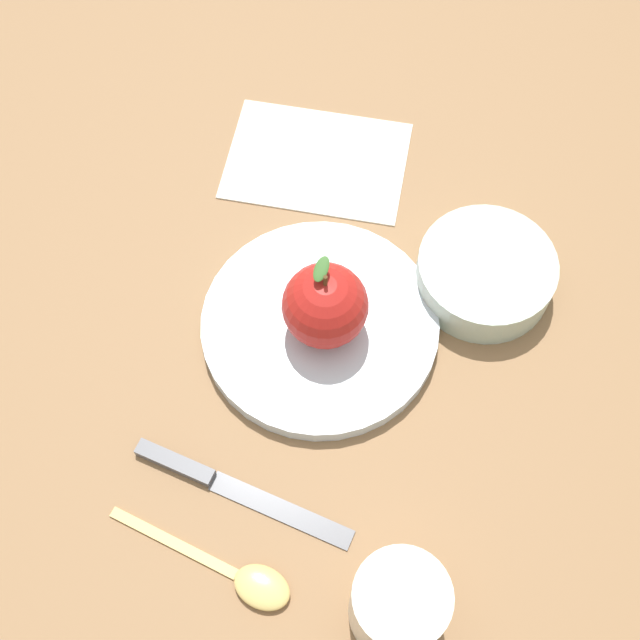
# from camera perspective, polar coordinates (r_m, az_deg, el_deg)

# --- Properties ---
(ground_plane) EXTENTS (2.40, 2.40, 0.00)m
(ground_plane) POSITION_cam_1_polar(r_m,az_deg,el_deg) (0.78, -2.08, -2.38)
(ground_plane) COLOR olive
(dinner_plate) EXTENTS (0.22, 0.22, 0.02)m
(dinner_plate) POSITION_cam_1_polar(r_m,az_deg,el_deg) (0.78, -0.00, -0.34)
(dinner_plate) COLOR silver
(dinner_plate) RESTS_ON ground_plane
(apple) EXTENTS (0.08, 0.08, 0.09)m
(apple) POSITION_cam_1_polar(r_m,az_deg,el_deg) (0.74, 0.35, 0.97)
(apple) COLOR #B21E19
(apple) RESTS_ON dinner_plate
(side_bowl) EXTENTS (0.13, 0.13, 0.04)m
(side_bowl) POSITION_cam_1_polar(r_m,az_deg,el_deg) (0.81, 11.13, 3.24)
(side_bowl) COLOR #B2C6B2
(side_bowl) RESTS_ON ground_plane
(cup) EXTENTS (0.07, 0.07, 0.08)m
(cup) POSITION_cam_1_polar(r_m,az_deg,el_deg) (0.68, 5.34, -18.55)
(cup) COLOR silver
(cup) RESTS_ON ground_plane
(knife) EXTENTS (0.15, 0.16, 0.01)m
(knife) POSITION_cam_1_polar(r_m,az_deg,el_deg) (0.74, -6.60, -10.92)
(knife) COLOR #59595E
(knife) RESTS_ON ground_plane
(spoon) EXTENTS (0.14, 0.13, 0.01)m
(spoon) POSITION_cam_1_polar(r_m,az_deg,el_deg) (0.72, -5.26, -16.92)
(spoon) COLOR #D8B766
(spoon) RESTS_ON ground_plane
(linen_napkin) EXTENTS (0.21, 0.23, 0.00)m
(linen_napkin) POSITION_cam_1_polar(r_m,az_deg,el_deg) (0.90, -0.23, 10.76)
(linen_napkin) COLOR silver
(linen_napkin) RESTS_ON ground_plane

